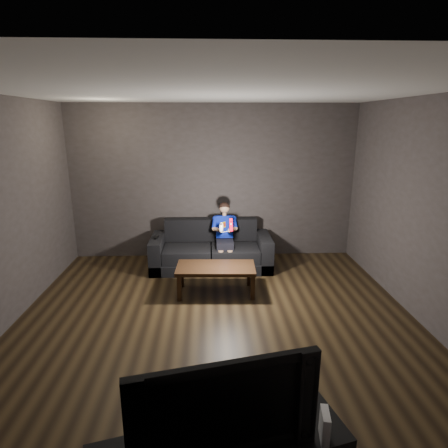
{
  "coord_description": "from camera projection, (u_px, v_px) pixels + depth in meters",
  "views": [
    {
      "loc": [
        -0.08,
        -4.06,
        2.4
      ],
      "look_at": [
        0.15,
        1.55,
        0.85
      ],
      "focal_mm": 30.0,
      "sensor_mm": 36.0,
      "label": 1
    }
  ],
  "objects": [
    {
      "name": "tv",
      "position": [
        221.0,
        399.0,
        2.13
      ],
      "size": [
        1.08,
        0.37,
        0.62
      ],
      "primitive_type": "imported",
      "rotation": [
        0.0,
        0.0,
        0.22
      ],
      "color": "black",
      "rests_on": "media_console"
    },
    {
      "name": "ceiling",
      "position": [
        216.0,
        91.0,
        3.83
      ],
      "size": [
        5.0,
        5.0,
        0.02
      ],
      "primitive_type": "cube",
      "color": "beige",
      "rests_on": "back_wall"
    },
    {
      "name": "back_wall",
      "position": [
        213.0,
        183.0,
        6.6
      ],
      "size": [
        5.0,
        0.04,
        2.7
      ],
      "primitive_type": "cube",
      "color": "#393231",
      "rests_on": "ground"
    },
    {
      "name": "floor",
      "position": [
        217.0,
        325.0,
        4.55
      ],
      "size": [
        5.0,
        5.0,
        0.0
      ],
      "primitive_type": "plane",
      "color": "black",
      "rests_on": "ground"
    },
    {
      "name": "wii_console",
      "position": [
        325.0,
        426.0,
        2.21
      ],
      "size": [
        0.07,
        0.15,
        0.19
      ],
      "primitive_type": "cube",
      "rotation": [
        0.0,
        0.0,
        -0.16
      ],
      "color": "white",
      "rests_on": "media_console"
    },
    {
      "name": "wii_remote_black",
      "position": [
        156.0,
        237.0,
        6.13
      ],
      "size": [
        0.06,
        0.16,
        0.03
      ],
      "color": "black",
      "rests_on": "sofa"
    },
    {
      "name": "child",
      "position": [
        225.0,
        230.0,
        6.17
      ],
      "size": [
        0.42,
        0.51,
        1.02
      ],
      "color": "black",
      "rests_on": "sofa"
    },
    {
      "name": "nunchuk_white",
      "position": [
        221.0,
        227.0,
        5.75
      ],
      "size": [
        0.09,
        0.11,
        0.16
      ],
      "color": "white",
      "rests_on": "child"
    },
    {
      "name": "wii_remote_red",
      "position": [
        231.0,
        225.0,
        5.74
      ],
      "size": [
        0.06,
        0.08,
        0.21
      ],
      "color": "red",
      "rests_on": "child"
    },
    {
      "name": "coffee_table",
      "position": [
        216.0,
        270.0,
        5.33
      ],
      "size": [
        1.14,
        0.6,
        0.4
      ],
      "color": "black",
      "rests_on": "floor"
    },
    {
      "name": "front_wall",
      "position": [
        228.0,
        348.0,
        1.78
      ],
      "size": [
        5.0,
        0.04,
        2.7
      ],
      "primitive_type": "cube",
      "color": "#393231",
      "rests_on": "ground"
    },
    {
      "name": "sofa",
      "position": [
        211.0,
        253.0,
        6.32
      ],
      "size": [
        1.99,
        0.86,
        0.77
      ],
      "color": "black",
      "rests_on": "floor"
    },
    {
      "name": "right_wall",
      "position": [
        434.0,
        216.0,
        4.29
      ],
      "size": [
        0.04,
        5.0,
        2.7
      ],
      "primitive_type": "cube",
      "color": "#393231",
      "rests_on": "ground"
    }
  ]
}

